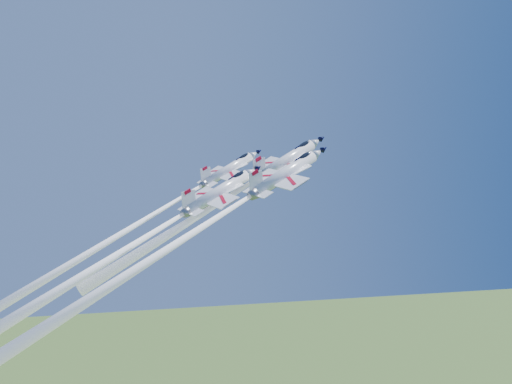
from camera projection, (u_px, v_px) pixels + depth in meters
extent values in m
cylinder|color=white|center=(286.00, 161.00, 104.16)|extent=(7.35, 6.30, 12.96)
cone|color=white|center=(316.00, 142.00, 107.78)|extent=(3.50, 3.27, 3.32)
cone|color=black|center=(322.00, 138.00, 108.62)|extent=(1.76, 1.65, 1.67)
cone|color=slate|center=(256.00, 179.00, 100.81)|extent=(3.06, 2.93, 2.24)
ellipsoid|color=black|center=(304.00, 145.00, 106.18)|extent=(3.55, 2.48, 2.48)
cube|color=black|center=(298.00, 148.00, 105.30)|extent=(1.21, 0.68, 0.85)
cube|color=white|center=(281.00, 166.00, 103.66)|extent=(8.12, 11.17, 3.21)
cube|color=white|center=(291.00, 155.00, 106.50)|extent=(3.59, 2.51, 1.81)
cube|color=white|center=(301.00, 157.00, 104.34)|extent=(3.59, 2.51, 1.81)
cube|color=white|center=(261.00, 177.00, 101.34)|extent=(4.30, 6.09, 1.70)
cube|color=white|center=(259.00, 167.00, 100.73)|extent=(3.45, 1.96, 4.13)
cube|color=#AF081E|center=(258.00, 159.00, 100.26)|extent=(1.40, 0.79, 1.14)
cube|color=black|center=(287.00, 166.00, 104.58)|extent=(9.50, 4.29, 5.03)
sphere|color=white|center=(255.00, 180.00, 100.69)|extent=(1.21, 1.14, 1.08)
cone|color=white|center=(175.00, 230.00, 92.66)|extent=(15.01, 12.32, 32.44)
cylinder|color=white|center=(228.00, 170.00, 103.83)|extent=(5.84, 5.01, 10.30)
cone|color=white|center=(254.00, 154.00, 106.71)|extent=(2.78, 2.60, 2.64)
cone|color=black|center=(259.00, 151.00, 107.38)|extent=(1.40, 1.31, 1.33)
cone|color=slate|center=(203.00, 185.00, 101.17)|extent=(2.44, 2.33, 1.78)
ellipsoid|color=black|center=(244.00, 157.00, 105.44)|extent=(2.82, 1.97, 1.97)
cube|color=black|center=(238.00, 159.00, 104.74)|extent=(0.96, 0.54, 0.68)
cube|color=white|center=(224.00, 173.00, 103.43)|extent=(6.46, 8.88, 2.55)
cube|color=white|center=(234.00, 165.00, 105.69)|extent=(2.85, 1.99, 1.44)
cube|color=white|center=(240.00, 166.00, 103.98)|extent=(2.85, 1.99, 1.44)
cube|color=white|center=(207.00, 183.00, 101.59)|extent=(3.42, 4.84, 1.35)
cube|color=white|center=(206.00, 175.00, 101.11)|extent=(2.74, 1.56, 3.28)
cube|color=#AF081E|center=(205.00, 168.00, 100.73)|extent=(1.12, 0.63, 0.91)
cube|color=black|center=(230.00, 174.00, 104.17)|extent=(7.55, 3.41, 4.00)
sphere|color=white|center=(202.00, 185.00, 101.07)|extent=(0.96, 0.90, 0.86)
cone|color=white|center=(96.00, 249.00, 91.06)|extent=(17.53, 14.21, 39.78)
cylinder|color=white|center=(285.00, 174.00, 95.63)|extent=(7.32, 6.28, 12.91)
cone|color=white|center=(317.00, 153.00, 99.24)|extent=(3.48, 3.26, 3.31)
cone|color=black|center=(324.00, 149.00, 100.07)|extent=(1.76, 1.64, 1.66)
cone|color=slate|center=(253.00, 195.00, 92.30)|extent=(3.05, 2.92, 2.23)
ellipsoid|color=black|center=(305.00, 156.00, 97.64)|extent=(3.53, 2.47, 2.47)
cube|color=black|center=(298.00, 159.00, 96.76)|extent=(1.21, 0.68, 0.85)
cube|color=white|center=(280.00, 179.00, 95.13)|extent=(8.09, 11.13, 3.20)
cube|color=white|center=(291.00, 167.00, 97.96)|extent=(3.57, 2.50, 1.80)
cube|color=white|center=(301.00, 169.00, 95.82)|extent=(3.57, 2.50, 1.80)
cube|color=white|center=(258.00, 192.00, 92.83)|extent=(4.29, 6.07, 1.69)
cube|color=white|center=(256.00, 182.00, 92.22)|extent=(3.44, 1.95, 4.11)
cube|color=#AF081E|center=(255.00, 173.00, 91.75)|extent=(1.40, 0.79, 1.14)
cube|color=black|center=(286.00, 179.00, 96.05)|extent=(9.46, 4.27, 5.01)
sphere|color=white|center=(251.00, 195.00, 92.17)|extent=(1.20, 1.13, 1.08)
cone|color=white|center=(140.00, 267.00, 82.23)|extent=(17.96, 14.64, 39.83)
cylinder|color=white|center=(218.00, 192.00, 95.74)|extent=(6.96, 5.97, 12.27)
cone|color=white|center=(251.00, 172.00, 99.17)|extent=(3.31, 3.10, 3.15)
cone|color=black|center=(259.00, 168.00, 99.97)|extent=(1.67, 1.56, 1.58)
cone|color=slate|center=(186.00, 213.00, 92.58)|extent=(2.90, 2.77, 2.12)
ellipsoid|color=black|center=(239.00, 175.00, 97.65)|extent=(3.36, 2.34, 2.35)
cube|color=black|center=(231.00, 178.00, 96.82)|extent=(1.15, 0.64, 0.80)
cube|color=white|center=(213.00, 197.00, 95.27)|extent=(7.69, 10.58, 3.04)
cube|color=white|center=(225.00, 185.00, 97.96)|extent=(3.40, 2.37, 1.71)
cube|color=white|center=(234.00, 188.00, 95.92)|extent=(3.40, 2.37, 1.71)
cube|color=white|center=(191.00, 210.00, 93.08)|extent=(4.08, 5.77, 1.61)
cube|color=white|center=(189.00, 200.00, 92.50)|extent=(3.27, 1.85, 3.91)
cube|color=#AF081E|center=(187.00, 192.00, 92.05)|extent=(1.33, 0.75, 1.08)
cube|color=black|center=(220.00, 197.00, 96.14)|extent=(8.99, 4.06, 4.76)
sphere|color=white|center=(184.00, 213.00, 92.45)|extent=(1.15, 1.08, 1.03)
cone|color=white|center=(88.00, 273.00, 84.25)|extent=(15.14, 12.40, 33.03)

